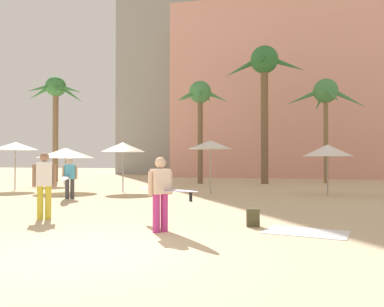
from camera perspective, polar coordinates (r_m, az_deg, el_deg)
name	(u,v)px	position (r m, az deg, el deg)	size (l,w,h in m)	color
ground	(87,252)	(6.87, -15.57, -14.17)	(120.00, 120.00, 0.00)	beige
hotel_pink	(308,92)	(37.73, 17.12, 8.87)	(24.82, 8.09, 15.98)	#DB9989
hotel_tower_gray	(190,17)	(46.94, -0.34, 19.94)	(14.39, 9.28, 36.64)	gray
palm_tree_far_left	(326,96)	(27.55, 19.50, 8.13)	(5.35, 5.34, 7.10)	brown
palm_tree_left	(264,73)	(25.85, 10.82, 11.77)	(5.40, 5.32, 9.08)	brown
palm_tree_center	(200,100)	(25.48, 1.22, 8.09)	(3.77, 3.85, 6.84)	brown
palm_tree_right	(56,97)	(30.28, -19.85, 7.97)	(4.41, 3.98, 7.81)	brown
cafe_umbrella_0	(66,153)	(19.79, -18.51, 0.07)	(2.80, 2.80, 2.16)	gray
cafe_umbrella_2	(327,150)	(17.89, 19.73, 0.43)	(2.19, 2.19, 2.26)	gray
cafe_umbrella_3	(210,145)	(17.38, 2.78, 1.33)	(2.04, 2.04, 2.48)	gray
cafe_umbrella_4	(15,146)	(21.66, -25.09, 1.02)	(2.27, 2.27, 2.50)	gray
cafe_umbrella_5	(123,147)	(18.71, -10.35, 0.94)	(2.14, 2.14, 2.42)	gray
beach_towel	(306,232)	(8.72, 16.81, -11.27)	(1.72, 1.07, 0.01)	white
backpack	(253,218)	(9.16, 9.16, -9.57)	(0.33, 0.28, 0.42)	#4A4429
person_mid_right	(68,177)	(16.02, -18.17, -3.33)	(1.79, 2.81, 1.64)	#3D3D42
person_mid_center	(162,190)	(8.43, -4.53, -5.57)	(2.33, 2.48, 1.64)	#B7337F
person_far_left	(44,183)	(10.77, -21.37, -4.12)	(0.57, 0.39, 1.76)	gold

